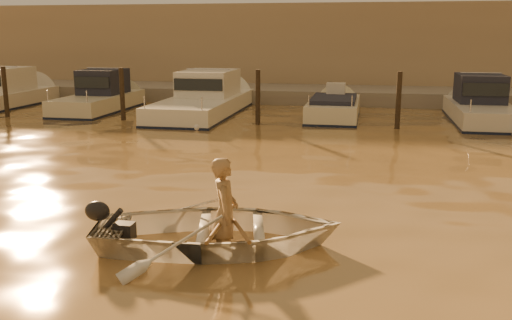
% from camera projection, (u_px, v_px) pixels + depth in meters
% --- Properties ---
extents(ground_plane, '(160.00, 160.00, 0.00)m').
position_uv_depth(ground_plane, '(78.00, 281.00, 7.78)').
color(ground_plane, olive).
rests_on(ground_plane, ground).
extents(dinghy, '(4.40, 3.56, 0.80)m').
position_uv_depth(dinghy, '(219.00, 230.00, 8.98)').
color(dinghy, silver).
rests_on(dinghy, ground_plane).
extents(person, '(0.55, 0.71, 1.75)m').
position_uv_depth(person, '(225.00, 212.00, 8.92)').
color(person, '#9B774D').
rests_on(person, dinghy).
extents(outboard_motor, '(0.97, 0.59, 0.70)m').
position_uv_depth(outboard_motor, '(123.00, 231.00, 8.94)').
color(outboard_motor, black).
rests_on(outboard_motor, dinghy).
extents(oar_port, '(0.93, 1.93, 0.13)m').
position_uv_depth(oar_port, '(235.00, 221.00, 8.96)').
color(oar_port, brown).
rests_on(oar_port, dinghy).
extents(oar_starboard, '(0.16, 2.10, 0.13)m').
position_uv_depth(oar_starboard, '(222.00, 222.00, 8.95)').
color(oar_starboard, brown).
rests_on(oar_starboard, dinghy).
extents(moored_boat_1, '(2.05, 6.17, 1.75)m').
position_uv_depth(moored_boat_1, '(98.00, 97.00, 24.40)').
color(moored_boat_1, beige).
rests_on(moored_boat_1, ground_plane).
extents(moored_boat_2, '(2.62, 8.67, 1.75)m').
position_uv_depth(moored_boat_2, '(204.00, 99.00, 23.51)').
color(moored_boat_2, white).
rests_on(moored_boat_2, ground_plane).
extents(moored_boat_3, '(1.91, 5.57, 0.95)m').
position_uv_depth(moored_boat_3, '(334.00, 112.00, 22.58)').
color(moored_boat_3, beige).
rests_on(moored_boat_3, ground_plane).
extents(moored_boat_4, '(2.09, 6.50, 1.75)m').
position_uv_depth(moored_boat_4, '(481.00, 106.00, 21.44)').
color(moored_boat_4, beige).
rests_on(moored_boat_4, ground_plane).
extents(piling_0, '(0.18, 0.18, 2.20)m').
position_uv_depth(piling_0, '(6.00, 94.00, 22.79)').
color(piling_0, '#2D2319').
rests_on(piling_0, ground_plane).
extents(piling_1, '(0.18, 0.18, 2.20)m').
position_uv_depth(piling_1, '(122.00, 97.00, 21.84)').
color(piling_1, '#2D2319').
rests_on(piling_1, ground_plane).
extents(piling_2, '(0.18, 0.18, 2.20)m').
position_uv_depth(piling_2, '(258.00, 100.00, 20.83)').
color(piling_2, '#2D2319').
rests_on(piling_2, ground_plane).
extents(piling_3, '(0.18, 0.18, 2.20)m').
position_uv_depth(piling_3, '(398.00, 103.00, 19.87)').
color(piling_3, '#2D2319').
rests_on(piling_3, ground_plane).
extents(fender_b, '(0.30, 0.30, 0.30)m').
position_uv_depth(fender_b, '(89.00, 117.00, 22.09)').
color(fender_b, orange).
rests_on(fender_b, ground_plane).
extents(fender_c, '(0.30, 0.30, 0.30)m').
position_uv_depth(fender_c, '(198.00, 127.00, 19.78)').
color(fender_c, white).
rests_on(fender_c, ground_plane).
extents(fender_d, '(0.30, 0.30, 0.30)m').
position_uv_depth(fender_d, '(347.00, 124.00, 20.55)').
color(fender_d, '#C34017').
rests_on(fender_d, ground_plane).
extents(quay, '(52.00, 4.00, 1.00)m').
position_uv_depth(quay, '(292.00, 97.00, 28.32)').
color(quay, gray).
rests_on(quay, ground_plane).
extents(waterfront_building, '(46.00, 7.00, 4.80)m').
position_uv_depth(waterfront_building, '(305.00, 48.00, 33.09)').
color(waterfront_building, '#9E8466').
rests_on(waterfront_building, quay).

